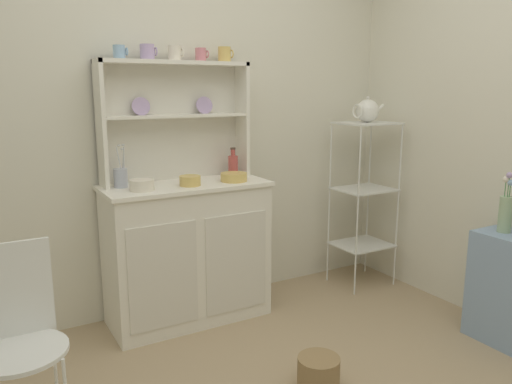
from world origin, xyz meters
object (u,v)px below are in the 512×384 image
Objects in this scene: jam_bottle at (233,165)px; utensil_jar at (121,177)px; wire_chair at (16,330)px; floor_basket at (319,373)px; cup_sky_0 at (119,52)px; hutch_shelf_unit at (174,112)px; flower_vase at (506,211)px; bakers_rack at (364,186)px; bowl_mixing_large at (142,185)px; porcelain_teapot at (367,111)px; hutch_cabinet at (187,251)px.

jam_bottle is 0.75× the size of utensil_jar.
jam_bottle is at bearing 12.81° from wire_chair.
utensil_jar is at bearing 119.27° from floor_basket.
jam_bottle is at bearing 0.67° from utensil_jar.
cup_sky_0 reaches higher than floor_basket.
flower_vase is at bearing -40.94° from hutch_shelf_unit.
hutch_shelf_unit is at bearing 169.47° from bakers_rack.
wire_chair is at bearing -136.55° from bowl_mixing_large.
cup_sky_0 is at bearing 45.78° from utensil_jar.
bowl_mixing_large reaches higher than floor_basket.
hutch_shelf_unit is 1.72m from floor_basket.
utensil_jar reaches higher than bowl_mixing_large.
porcelain_teapot is (1.67, -0.21, -0.36)m from cup_sky_0.
bakers_rack reaches higher than jam_bottle.
utensil_jar is at bearing -179.33° from jam_bottle.
cup_sky_0 is (-0.33, 0.12, 1.19)m from hutch_cabinet.
cup_sky_0 reaches higher than bakers_rack.
porcelain_teapot reaches higher than bakers_rack.
hutch_shelf_unit is at bearing 169.46° from porcelain_teapot.
bowl_mixing_large is at bearing 119.60° from floor_basket.
floor_basket is at bearing -30.23° from wire_chair.
bowl_mixing_large is 1.68m from porcelain_teapot.
bakers_rack reaches higher than bowl_mixing_large.
utensil_jar is at bearing -166.86° from hutch_shelf_unit.
hutch_cabinet is 3.97× the size of utensil_jar.
bakers_rack is 1.91m from cup_sky_0.
hutch_shelf_unit is at bearing 39.11° from bowl_mixing_large.
hutch_shelf_unit reaches higher than bowl_mixing_large.
hutch_cabinet is 0.86m from hutch_shelf_unit.
floor_basket is 2.02m from cup_sky_0.
porcelain_teapot is at bearing -10.54° from hutch_shelf_unit.
bakers_rack is (1.35, -0.25, -0.55)m from hutch_shelf_unit.
hutch_shelf_unit is 0.54m from bowl_mixing_large.
flower_vase is (2.50, -0.35, 0.25)m from wire_chair.
bowl_mixing_large is 0.73× the size of jam_bottle.
hutch_cabinet is 0.61m from utensil_jar.
floor_basket is (0.25, -1.19, -1.22)m from hutch_shelf_unit.
hutch_cabinet is at bearing 176.30° from bakers_rack.
hutch_shelf_unit is 3.70× the size of utensil_jar.
cup_sky_0 is 0.59× the size of bowl_mixing_large.
hutch_cabinet is 1.59m from porcelain_teapot.
floor_basket is 0.82× the size of utensil_jar.
hutch_shelf_unit is 1.10× the size of wire_chair.
flower_vase is at bearing -26.62° from wire_chair.
porcelain_teapot is (-0.00, 0.00, 0.54)m from bakers_rack.
hutch_cabinet is at bearing -166.85° from jam_bottle.
bowl_mixing_large is at bearing 149.45° from flower_vase.
jam_bottle is (0.37, 0.09, 0.50)m from hutch_cabinet.
bowl_mixing_large is 0.55× the size of porcelain_teapot.
utensil_jar is 1.76m from porcelain_teapot.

